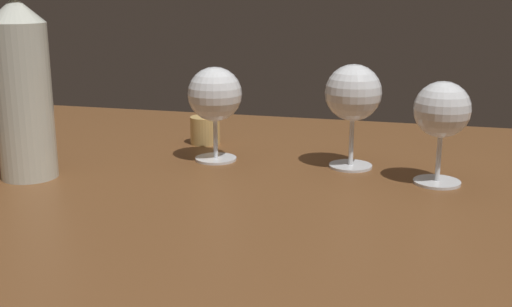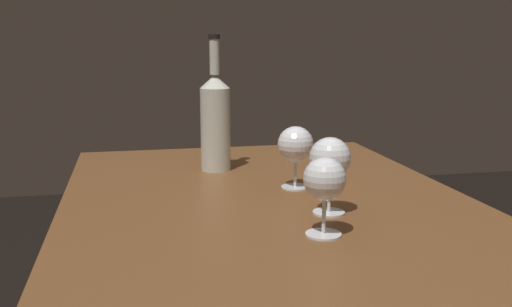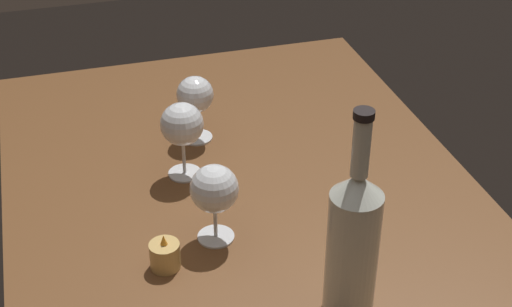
{
  "view_description": "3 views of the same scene",
  "coord_description": "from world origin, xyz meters",
  "px_view_note": "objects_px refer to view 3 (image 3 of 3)",
  "views": [
    {
      "loc": [
        0.22,
        -0.86,
        1.01
      ],
      "look_at": [
        0.01,
        -0.04,
        0.79
      ],
      "focal_mm": 45.4,
      "sensor_mm": 36.0,
      "label": 1
    },
    {
      "loc": [
        1.23,
        -0.29,
        1.1
      ],
      "look_at": [
        -0.01,
        -0.03,
        0.84
      ],
      "focal_mm": 41.48,
      "sensor_mm": 36.0,
      "label": 2
    },
    {
      "loc": [
        -1.15,
        0.32,
        1.61
      ],
      "look_at": [
        -0.03,
        -0.01,
        0.86
      ],
      "focal_mm": 54.52,
      "sensor_mm": 36.0,
      "label": 3
    }
  ],
  "objects_px": {
    "wine_glass_right": "(214,190)",
    "votive_candle": "(165,256)",
    "wine_bottle": "(353,242)",
    "wine_glass_centre": "(195,96)",
    "wine_glass_left": "(182,126)"
  },
  "relations": [
    {
      "from": "wine_glass_left",
      "to": "wine_glass_right",
      "type": "relative_size",
      "value": 1.06
    },
    {
      "from": "wine_glass_right",
      "to": "votive_candle",
      "type": "distance_m",
      "value": 0.14
    },
    {
      "from": "wine_glass_right",
      "to": "wine_bottle",
      "type": "relative_size",
      "value": 0.41
    },
    {
      "from": "wine_glass_left",
      "to": "wine_bottle",
      "type": "distance_m",
      "value": 0.48
    },
    {
      "from": "wine_glass_left",
      "to": "wine_bottle",
      "type": "bearing_deg",
      "value": -159.27
    },
    {
      "from": "wine_glass_right",
      "to": "wine_glass_centre",
      "type": "height_order",
      "value": "wine_glass_right"
    },
    {
      "from": "wine_bottle",
      "to": "votive_candle",
      "type": "height_order",
      "value": "wine_bottle"
    },
    {
      "from": "wine_glass_left",
      "to": "wine_glass_centre",
      "type": "relative_size",
      "value": 1.09
    },
    {
      "from": "wine_bottle",
      "to": "votive_candle",
      "type": "relative_size",
      "value": 5.38
    },
    {
      "from": "wine_bottle",
      "to": "wine_glass_right",
      "type": "bearing_deg",
      "value": 34.0
    },
    {
      "from": "wine_glass_right",
      "to": "votive_candle",
      "type": "bearing_deg",
      "value": 117.35
    },
    {
      "from": "wine_glass_centre",
      "to": "wine_bottle",
      "type": "relative_size",
      "value": 0.4
    },
    {
      "from": "wine_glass_right",
      "to": "votive_candle",
      "type": "height_order",
      "value": "wine_glass_right"
    },
    {
      "from": "wine_bottle",
      "to": "votive_candle",
      "type": "distance_m",
      "value": 0.33
    },
    {
      "from": "wine_glass_left",
      "to": "wine_glass_right",
      "type": "height_order",
      "value": "wine_glass_left"
    }
  ]
}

